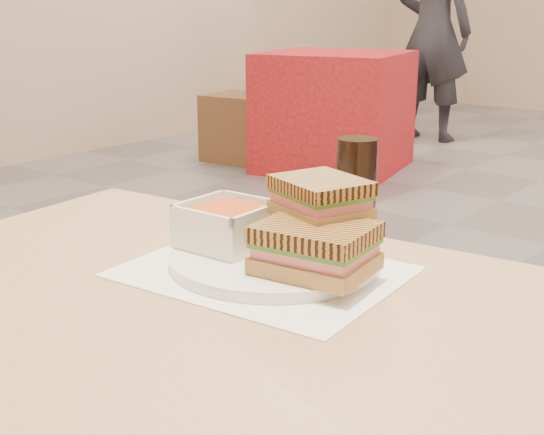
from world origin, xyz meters
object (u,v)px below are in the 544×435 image
Objects in this scene: patron_a at (433,32)px; cola_glass at (356,181)px; soup_bowl at (227,226)px; plate at (274,258)px; bg_table_0 at (334,111)px; bg_chair_0r at (372,135)px; bg_chair_0l at (239,127)px; main_table at (289,430)px; panini_lower at (316,248)px.

cola_glass is at bearing -63.49° from patron_a.
cola_glass is (0.04, 0.24, 0.02)m from soup_bowl.
bg_table_0 is at bearing 123.79° from plate.
patron_a reaches higher than cola_glass.
bg_table_0 reaches higher than bg_chair_0r.
bg_chair_0l is at bearing 132.90° from plate.
bg_table_0 is (-2.37, 3.48, -0.25)m from main_table.
main_table is at bearing -55.72° from bg_table_0.
panini_lower is 1.10× the size of cola_glass.
panini_lower is (-0.06, 0.13, 0.16)m from main_table.
plate is at bearing -56.21° from bg_table_0.
soup_bowl reaches higher than plate.
soup_bowl is at bearing 177.83° from panini_lower.
main_table is 0.74× the size of patron_a.
patron_a is at bearing 98.70° from bg_chair_0r.
panini_lower is at bearing -13.89° from plate.
patron_a is (-0.17, 1.13, 0.66)m from bg_chair_0r.
bg_chair_0r is at bearing 120.22° from plate.
plate is 4.29m from bg_chair_0l.
bg_chair_0l is (-3.04, 3.27, -0.40)m from main_table.
bg_chair_0r is at bearing 31.17° from bg_chair_0l.
plate is 1.88× the size of panini_lower.
plate reaches higher than bg_chair_0l.
bg_table_0 is at bearing -115.55° from bg_chair_0r.
plate is at bearing 11.58° from soup_bowl.
bg_chair_0r is at bearing -81.30° from patron_a.
bg_chair_0l is at bearing 132.08° from soup_bowl.
plate is 0.26× the size of bg_table_0.
bg_chair_0r is at bearing 64.45° from bg_table_0.
soup_bowl is 0.07× the size of patron_a.
panini_lower is 0.31× the size of bg_chair_0l.
soup_bowl reaches higher than bg_table_0.
bg_chair_0l is (-2.83, 3.13, -0.56)m from soup_bowl.
panini_lower reaches higher than plate.
soup_bowl is 0.11× the size of bg_table_0.
bg_chair_0l reaches higher than bg_chair_0r.
bg_chair_0r is (-2.24, 3.75, -0.43)m from main_table.
panini_lower is (0.08, -0.02, 0.04)m from plate.
plate is 2.43× the size of soup_bowl.
patron_a is at bearing 68.68° from bg_chair_0l.
patron_a reaches higher than bg_table_0.
plate is 0.63× the size of bg_chair_0r.
panini_lower is at bearing -46.50° from bg_chair_0l.
main_table reaches higher than bg_chair_0l.
plate is 4.03m from bg_table_0.
bg_table_0 is at bearing 122.84° from soup_bowl.
main_table is 4.65× the size of plate.
bg_chair_0l is (-2.98, 3.14, -0.56)m from panini_lower.
bg_chair_0r is (-2.10, 3.60, -0.55)m from plate.
cola_glass is 3.83m from bg_table_0.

